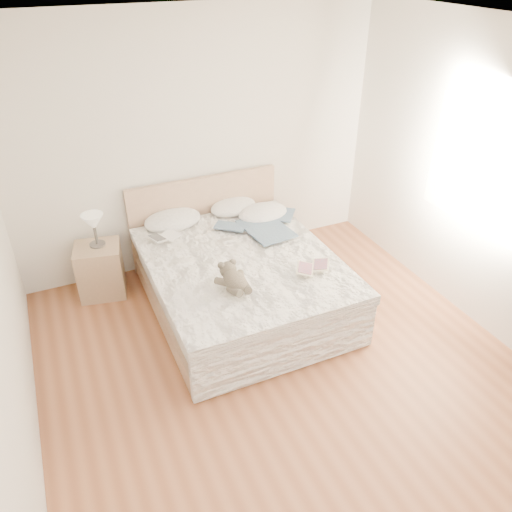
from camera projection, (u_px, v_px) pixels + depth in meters
name	position (u px, v px, depth m)	size (l,w,h in m)	color
floor	(293.00, 381.00, 4.22)	(4.00, 4.50, 0.00)	brown
ceiling	(313.00, 37.00, 2.78)	(4.00, 4.50, 0.00)	white
wall_back	(199.00, 144.00, 5.24)	(4.00, 0.02, 2.70)	silver
wall_right	(510.00, 195.00, 4.19)	(0.02, 4.50, 2.70)	silver
window	(485.00, 171.00, 4.36)	(0.02, 1.30, 1.10)	white
bed	(239.00, 278.00, 4.97)	(1.72, 2.14, 1.00)	tan
nightstand	(101.00, 270.00, 5.15)	(0.45, 0.40, 0.56)	tan
table_lamp	(93.00, 224.00, 4.90)	(0.28, 0.28, 0.34)	#48433F
pillow_left	(173.00, 220.00, 5.32)	(0.62, 0.44, 0.19)	white
pillow_middle	(233.00, 207.00, 5.58)	(0.54, 0.38, 0.16)	white
pillow_right	(263.00, 213.00, 5.45)	(0.57, 0.40, 0.17)	white
blouse	(266.00, 228.00, 5.18)	(0.64, 0.69, 0.03)	#3E546C
photo_book	(164.00, 237.00, 5.02)	(0.30, 0.20, 0.02)	white
childrens_book	(313.00, 267.00, 4.56)	(0.33, 0.22, 0.02)	#F4EAC2
teddy_bear	(235.00, 287.00, 4.26)	(0.25, 0.35, 0.19)	brown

